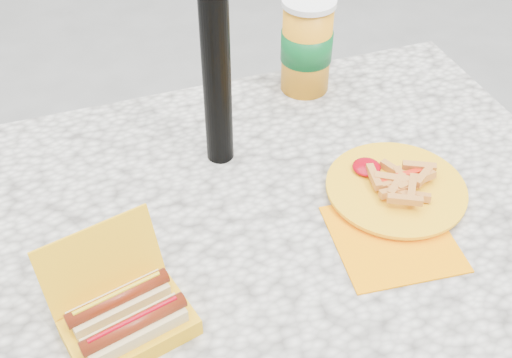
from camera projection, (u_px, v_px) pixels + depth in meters
name	position (u px, v px, depth m)	size (l,w,h in m)	color
picnic_table	(248.00, 254.00, 1.17)	(1.20, 0.80, 0.75)	beige
hotdog_box	(126.00, 318.00, 0.90)	(0.20, 0.19, 0.14)	#EFAA10
fries_plate	(395.00, 191.00, 1.12)	(0.29, 0.33, 0.04)	#FF8B00
soda_cup	(307.00, 45.00, 1.31)	(0.11, 0.11, 0.20)	orange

